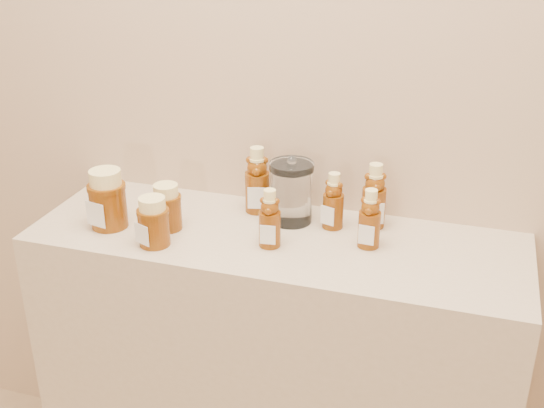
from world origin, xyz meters
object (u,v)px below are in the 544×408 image
(display_table, at_px, (275,385))
(bear_bottle_front_left, at_px, (270,214))
(honey_jar_left, at_px, (107,199))
(bear_bottle_back_left, at_px, (257,176))
(glass_canister, at_px, (291,190))

(display_table, height_order, bear_bottle_front_left, bear_bottle_front_left)
(display_table, xyz_separation_m, honey_jar_left, (-0.41, -0.07, 0.52))
(bear_bottle_back_left, relative_size, glass_canister, 1.16)
(bear_bottle_back_left, xyz_separation_m, glass_canister, (0.10, -0.03, -0.01))
(bear_bottle_back_left, xyz_separation_m, bear_bottle_front_left, (0.09, -0.17, -0.02))
(bear_bottle_front_left, bearing_deg, bear_bottle_back_left, 109.86)
(display_table, relative_size, bear_bottle_front_left, 7.45)
(honey_jar_left, distance_m, glass_canister, 0.45)
(bear_bottle_front_left, distance_m, glass_canister, 0.14)
(bear_bottle_front_left, xyz_separation_m, glass_canister, (0.01, 0.14, 0.00))
(display_table, height_order, bear_bottle_back_left, bear_bottle_back_left)
(bear_bottle_front_left, height_order, glass_canister, glass_canister)
(display_table, relative_size, bear_bottle_back_left, 6.07)
(honey_jar_left, bearing_deg, glass_canister, 33.62)
(display_table, distance_m, bear_bottle_back_left, 0.57)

